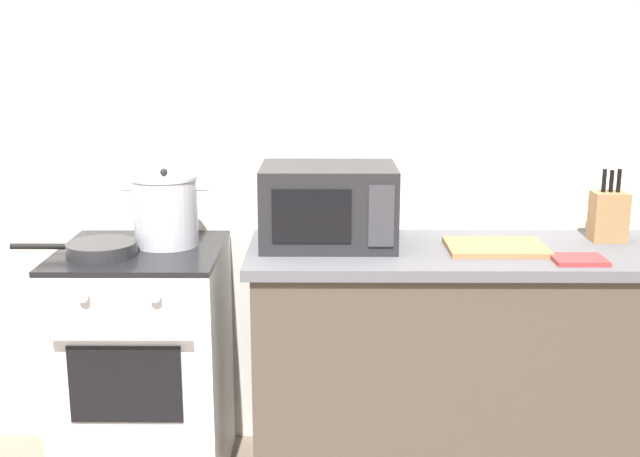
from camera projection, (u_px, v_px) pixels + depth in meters
back_wall at (316, 147)px, 3.24m from camera, size 4.40×0.10×2.50m
lower_cabinet_right at (472, 369)px, 3.08m from camera, size 1.64×0.56×0.88m
countertop_right at (477, 254)px, 2.98m from camera, size 1.70×0.60×0.04m
stove at (145, 366)px, 3.06m from camera, size 0.60×0.64×0.92m
stock_pot at (166, 211)px, 2.99m from camera, size 0.33×0.24×0.29m
frying_pan at (100, 249)px, 2.86m from camera, size 0.45×0.25×0.05m
microwave at (328, 205)px, 3.00m from camera, size 0.50×0.37×0.30m
cutting_board at (496, 247)px, 2.95m from camera, size 0.36×0.26×0.02m
knife_block at (609, 216)px, 3.06m from camera, size 0.13×0.10×0.28m
oven_mitt at (579, 260)px, 2.79m from camera, size 0.18×0.14×0.02m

